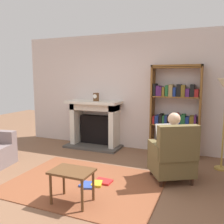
{
  "coord_description": "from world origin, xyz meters",
  "views": [
    {
      "loc": [
        1.81,
        -2.96,
        1.7
      ],
      "look_at": [
        0.1,
        1.2,
        1.05
      ],
      "focal_mm": 39.07,
      "sensor_mm": 36.0,
      "label": 1
    }
  ],
  "objects": [
    {
      "name": "area_rug",
      "position": [
        0.0,
        0.3,
        0.01
      ],
      "size": [
        2.4,
        1.8,
        0.01
      ],
      "primitive_type": "cube",
      "color": "brown",
      "rests_on": "ground"
    },
    {
      "name": "scattered_books",
      "position": [
        0.17,
        0.32,
        0.03
      ],
      "size": [
        0.43,
        0.47,
        0.04
      ],
      "color": "gold",
      "rests_on": "area_rug"
    },
    {
      "name": "armchair_reading",
      "position": [
        1.29,
        0.92,
        0.42
      ],
      "size": [
        0.87,
        0.86,
        0.97
      ],
      "rotation": [
        0.0,
        0.0,
        3.68
      ],
      "color": "#331E14",
      "rests_on": "ground"
    },
    {
      "name": "back_wall",
      "position": [
        0.0,
        2.55,
        1.35
      ],
      "size": [
        5.6,
        0.1,
        2.7
      ],
      "primitive_type": "cube",
      "color": "silver",
      "rests_on": "ground"
    },
    {
      "name": "ground",
      "position": [
        0.0,
        0.0,
        0.0
      ],
      "size": [
        14.0,
        14.0,
        0.0
      ],
      "primitive_type": "plane",
      "color": "brown"
    },
    {
      "name": "fireplace",
      "position": [
        -0.8,
        2.3,
        0.6
      ],
      "size": [
        1.35,
        0.64,
        1.13
      ],
      "color": "#4C4742",
      "rests_on": "ground"
    },
    {
      "name": "mantel_clock",
      "position": [
        -0.72,
        2.2,
        1.23
      ],
      "size": [
        0.14,
        0.14,
        0.19
      ],
      "color": "brown",
      "rests_on": "fireplace"
    },
    {
      "name": "seated_reader",
      "position": [
        1.23,
        1.02,
        0.62
      ],
      "size": [
        0.54,
        0.59,
        1.14
      ],
      "rotation": [
        0.0,
        0.0,
        3.68
      ],
      "color": "silver",
      "rests_on": "ground"
    },
    {
      "name": "side_table",
      "position": [
        0.14,
        -0.29,
        0.39
      ],
      "size": [
        0.56,
        0.39,
        0.46
      ],
      "color": "brown",
      "rests_on": "ground"
    },
    {
      "name": "bookshelf",
      "position": [
        1.1,
        2.33,
        0.91
      ],
      "size": [
        1.04,
        0.32,
        1.95
      ],
      "color": "brown",
      "rests_on": "ground"
    }
  ]
}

